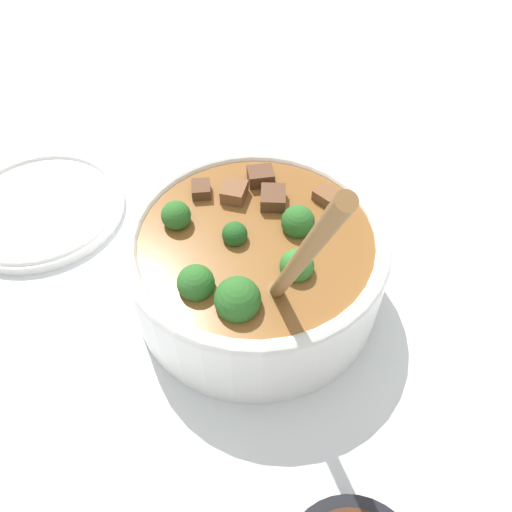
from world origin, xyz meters
The scene contains 3 objects.
ground_plane centered at (0.00, 0.00, 0.00)m, with size 4.00×4.00×0.00m, color silver.
stew_bowl centered at (0.00, 0.00, 0.05)m, with size 0.26×0.26×0.28m.
empty_plate centered at (-0.02, -0.29, 0.01)m, with size 0.20×0.20×0.02m.
Camera 1 is at (0.30, 0.11, 0.44)m, focal length 35.00 mm.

